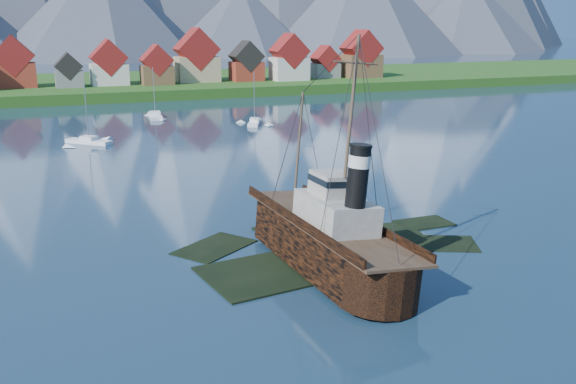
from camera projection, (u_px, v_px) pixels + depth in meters
name	position (u px, v px, depth m)	size (l,w,h in m)	color
ground	(321.00, 255.00, 62.19)	(1400.00, 1400.00, 0.00)	#182F43
shoal	(328.00, 249.00, 64.85)	(31.71, 21.24, 1.14)	black
shore_bank	(111.00, 89.00, 214.94)	(600.00, 80.00, 3.20)	#1B4513
seawall	(127.00, 102.00, 180.80)	(600.00, 2.50, 2.00)	#3F3D38
tugboat_wreck	(318.00, 233.00, 59.90)	(6.49, 27.98, 22.17)	black
sailboat_c	(89.00, 142.00, 119.28)	(8.23, 7.99, 11.83)	white
sailboat_d	(255.00, 123.00, 141.74)	(5.71, 8.92, 12.03)	white
sailboat_e	(155.00, 117.00, 151.54)	(3.64, 10.87, 12.38)	white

